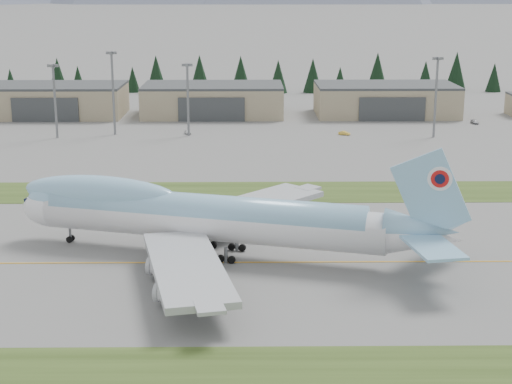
{
  "coord_description": "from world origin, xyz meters",
  "views": [
    {
      "loc": [
        -3.12,
        -121.09,
        44.06
      ],
      "look_at": [
        -1.6,
        14.92,
        8.0
      ],
      "focal_mm": 55.0,
      "sensor_mm": 36.0,
      "label": 1
    }
  ],
  "objects_px": {
    "hangar_left": "(54,100)",
    "service_vehicle_a": "(188,134)",
    "boeing_747_freighter": "(206,216)",
    "hangar_right": "(385,100)",
    "service_vehicle_b": "(344,135)",
    "service_vehicle_c": "(474,124)",
    "hangar_center": "(213,100)"
  },
  "relations": [
    {
      "from": "service_vehicle_b",
      "to": "hangar_right",
      "type": "bearing_deg",
      "value": 4.27
    },
    {
      "from": "service_vehicle_a",
      "to": "service_vehicle_b",
      "type": "xyz_separation_m",
      "value": [
        47.59,
        -1.98,
        0.0
      ]
    },
    {
      "from": "hangar_left",
      "to": "service_vehicle_b",
      "type": "bearing_deg",
      "value": -21.34
    },
    {
      "from": "boeing_747_freighter",
      "to": "hangar_right",
      "type": "height_order",
      "value": "boeing_747_freighter"
    },
    {
      "from": "service_vehicle_b",
      "to": "service_vehicle_c",
      "type": "height_order",
      "value": "service_vehicle_c"
    },
    {
      "from": "hangar_left",
      "to": "boeing_747_freighter",
      "type": "bearing_deg",
      "value": -67.66
    },
    {
      "from": "service_vehicle_c",
      "to": "hangar_left",
      "type": "bearing_deg",
      "value": 167.95
    },
    {
      "from": "service_vehicle_a",
      "to": "service_vehicle_b",
      "type": "distance_m",
      "value": 47.63
    },
    {
      "from": "hangar_left",
      "to": "service_vehicle_b",
      "type": "relative_size",
      "value": 13.5
    },
    {
      "from": "boeing_747_freighter",
      "to": "hangar_left",
      "type": "bearing_deg",
      "value": 128.2
    },
    {
      "from": "boeing_747_freighter",
      "to": "service_vehicle_b",
      "type": "bearing_deg",
      "value": 87.31
    },
    {
      "from": "hangar_left",
      "to": "hangar_right",
      "type": "bearing_deg",
      "value": 0.0
    },
    {
      "from": "hangar_center",
      "to": "service_vehicle_b",
      "type": "bearing_deg",
      "value": -42.35
    },
    {
      "from": "service_vehicle_b",
      "to": "hangar_center",
      "type": "bearing_deg",
      "value": 78.43
    },
    {
      "from": "hangar_center",
      "to": "service_vehicle_b",
      "type": "height_order",
      "value": "hangar_center"
    },
    {
      "from": "hangar_left",
      "to": "service_vehicle_a",
      "type": "relative_size",
      "value": 12.96
    },
    {
      "from": "hangar_left",
      "to": "service_vehicle_b",
      "type": "xyz_separation_m",
      "value": [
        96.25,
        -37.6,
        -5.39
      ]
    },
    {
      "from": "hangar_right",
      "to": "hangar_left",
      "type": "bearing_deg",
      "value": 180.0
    },
    {
      "from": "service_vehicle_a",
      "to": "hangar_right",
      "type": "bearing_deg",
      "value": 11.63
    },
    {
      "from": "boeing_747_freighter",
      "to": "service_vehicle_c",
      "type": "xyz_separation_m",
      "value": [
        81.34,
        127.46,
        -6.72
      ]
    },
    {
      "from": "boeing_747_freighter",
      "to": "service_vehicle_c",
      "type": "height_order",
      "value": "boeing_747_freighter"
    },
    {
      "from": "hangar_left",
      "to": "service_vehicle_a",
      "type": "distance_m",
      "value": 60.54
    },
    {
      "from": "boeing_747_freighter",
      "to": "service_vehicle_b",
      "type": "distance_m",
      "value": 114.38
    },
    {
      "from": "hangar_right",
      "to": "service_vehicle_a",
      "type": "xyz_separation_m",
      "value": [
        -66.34,
        -35.62,
        -5.39
      ]
    },
    {
      "from": "boeing_747_freighter",
      "to": "service_vehicle_c",
      "type": "distance_m",
      "value": 151.35
    },
    {
      "from": "boeing_747_freighter",
      "to": "hangar_right",
      "type": "xyz_separation_m",
      "value": [
        55.08,
        145.84,
        -1.34
      ]
    },
    {
      "from": "hangar_left",
      "to": "service_vehicle_c",
      "type": "distance_m",
      "value": 142.56
    },
    {
      "from": "hangar_center",
      "to": "service_vehicle_c",
      "type": "bearing_deg",
      "value": -12.03
    },
    {
      "from": "service_vehicle_a",
      "to": "service_vehicle_b",
      "type": "bearing_deg",
      "value": -18.99
    },
    {
      "from": "service_vehicle_a",
      "to": "service_vehicle_c",
      "type": "xyz_separation_m",
      "value": [
        92.61,
        17.23,
        0.0
      ]
    },
    {
      "from": "boeing_747_freighter",
      "to": "hangar_left",
      "type": "distance_m",
      "value": 157.68
    },
    {
      "from": "service_vehicle_a",
      "to": "service_vehicle_b",
      "type": "relative_size",
      "value": 1.04
    }
  ]
}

